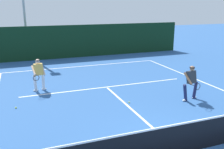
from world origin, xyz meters
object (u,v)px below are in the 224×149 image
tennis_ball_extra (16,108)px  tennis_ball (129,102)px  player_near (191,82)px  player_far (38,73)px

tennis_ball_extra → tennis_ball: bearing=-13.1°
player_near → tennis_ball_extra: bearing=-26.4°
player_near → player_far: size_ratio=0.98×
player_near → tennis_ball_extra: 7.61m
player_near → player_far: 7.25m
player_far → tennis_ball_extra: 2.46m
tennis_ball → player_near: bearing=-12.9°
player_near → tennis_ball: 2.91m
tennis_ball → tennis_ball_extra: size_ratio=1.00×
player_near → tennis_ball: bearing=-26.2°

